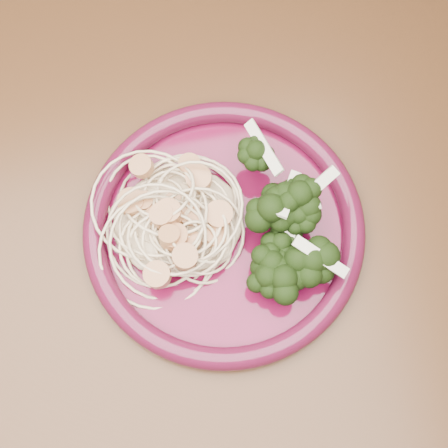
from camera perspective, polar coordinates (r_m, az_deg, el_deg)
name	(u,v)px	position (r m, az deg, el deg)	size (l,w,h in m)	color
dining_table	(158,324)	(0.66, -6.09, -9.05)	(1.20, 0.80, 0.75)	#472814
dinner_plate	(224,228)	(0.57, 0.00, -0.35)	(0.33, 0.33, 0.02)	#510924
spaghetti_pile	(178,218)	(0.56, -4.24, 0.55)	(0.12, 0.11, 0.03)	#CDB78E
scallop_cluster	(175,205)	(0.53, -4.49, 1.76)	(0.12, 0.12, 0.04)	tan
broccoli_pile	(282,228)	(0.55, 5.33, -0.35)	(0.09, 0.15, 0.05)	black
onion_garnish	(285,216)	(0.52, 5.63, 0.77)	(0.06, 0.09, 0.05)	beige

